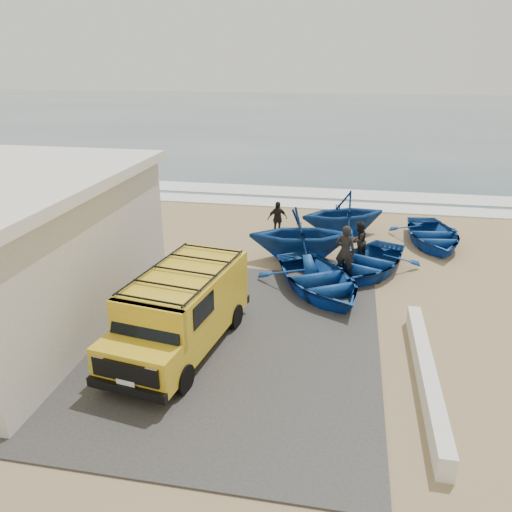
{
  "coord_description": "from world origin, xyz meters",
  "views": [
    {
      "loc": [
        2.88,
        -13.42,
        7.24
      ],
      "look_at": [
        0.09,
        1.41,
        1.2
      ],
      "focal_mm": 35.0,
      "sensor_mm": 36.0,
      "label": 1
    }
  ],
  "objects_px": {
    "parapet": "(426,375)",
    "van": "(181,309)",
    "boat_mid_left": "(301,234)",
    "boat_far_left": "(343,213)",
    "fisherman_middle": "(359,241)",
    "boat_near_right": "(369,262)",
    "fisherman_front": "(345,251)",
    "fisherman_back": "(277,219)",
    "boat_near_left": "(318,279)",
    "boat_mid_right": "(432,235)"
  },
  "relations": [
    {
      "from": "parapet",
      "to": "van",
      "type": "height_order",
      "value": "van"
    },
    {
      "from": "parapet",
      "to": "boat_mid_left",
      "type": "xyz_separation_m",
      "value": [
        -3.74,
        7.34,
        0.75
      ]
    },
    {
      "from": "boat_far_left",
      "to": "fisherman_middle",
      "type": "xyz_separation_m",
      "value": [
        0.66,
        -2.81,
        -0.22
      ]
    },
    {
      "from": "parapet",
      "to": "boat_near_right",
      "type": "distance_m",
      "value": 6.64
    },
    {
      "from": "boat_near_right",
      "to": "fisherman_front",
      "type": "bearing_deg",
      "value": -127.27
    },
    {
      "from": "van",
      "to": "fisherman_front",
      "type": "height_order",
      "value": "van"
    },
    {
      "from": "fisherman_back",
      "to": "boat_far_left",
      "type": "bearing_deg",
      "value": -15.86
    },
    {
      "from": "fisherman_middle",
      "to": "fisherman_back",
      "type": "bearing_deg",
      "value": -84.92
    },
    {
      "from": "boat_near_right",
      "to": "fisherman_front",
      "type": "relative_size",
      "value": 2.17
    },
    {
      "from": "boat_near_left",
      "to": "fisherman_middle",
      "type": "distance_m",
      "value": 3.38
    },
    {
      "from": "boat_mid_left",
      "to": "fisherman_middle",
      "type": "bearing_deg",
      "value": -91.82
    },
    {
      "from": "boat_near_right",
      "to": "fisherman_back",
      "type": "relative_size",
      "value": 2.69
    },
    {
      "from": "fisherman_middle",
      "to": "fisherman_front",
      "type": "bearing_deg",
      "value": 21.47
    },
    {
      "from": "boat_far_left",
      "to": "boat_mid_left",
      "type": "bearing_deg",
      "value": -50.11
    },
    {
      "from": "parapet",
      "to": "boat_mid_left",
      "type": "distance_m",
      "value": 8.28
    },
    {
      "from": "parapet",
      "to": "boat_mid_right",
      "type": "distance_m",
      "value": 10.03
    },
    {
      "from": "van",
      "to": "fisherman_back",
      "type": "distance_m",
      "value": 9.42
    },
    {
      "from": "parapet",
      "to": "boat_mid_right",
      "type": "bearing_deg",
      "value": 81.79
    },
    {
      "from": "boat_mid_left",
      "to": "parapet",
      "type": "bearing_deg",
      "value": -164.49
    },
    {
      "from": "fisherman_back",
      "to": "fisherman_front",
      "type": "bearing_deg",
      "value": -81.32
    },
    {
      "from": "van",
      "to": "boat_mid_right",
      "type": "xyz_separation_m",
      "value": [
        7.59,
        9.39,
        -0.72
      ]
    },
    {
      "from": "parapet",
      "to": "boat_near_right",
      "type": "height_order",
      "value": "boat_near_right"
    },
    {
      "from": "boat_near_right",
      "to": "boat_far_left",
      "type": "bearing_deg",
      "value": 127.78
    },
    {
      "from": "van",
      "to": "boat_mid_left",
      "type": "distance_m",
      "value": 7.22
    },
    {
      "from": "boat_mid_left",
      "to": "boat_far_left",
      "type": "xyz_separation_m",
      "value": [
        1.5,
        3.18,
        -0.05
      ]
    },
    {
      "from": "boat_mid_left",
      "to": "fisherman_front",
      "type": "height_order",
      "value": "boat_mid_left"
    },
    {
      "from": "boat_mid_left",
      "to": "boat_far_left",
      "type": "distance_m",
      "value": 3.52
    },
    {
      "from": "van",
      "to": "fisherman_middle",
      "type": "bearing_deg",
      "value": 66.47
    },
    {
      "from": "parapet",
      "to": "fisherman_middle",
      "type": "height_order",
      "value": "fisherman_middle"
    },
    {
      "from": "boat_mid_left",
      "to": "boat_near_left",
      "type": "bearing_deg",
      "value": -173.68
    },
    {
      "from": "boat_near_left",
      "to": "fisherman_front",
      "type": "height_order",
      "value": "fisherman_front"
    },
    {
      "from": "van",
      "to": "parapet",
      "type": "bearing_deg",
      "value": 4.02
    },
    {
      "from": "van",
      "to": "boat_near_left",
      "type": "bearing_deg",
      "value": 59.96
    },
    {
      "from": "boat_mid_right",
      "to": "fisherman_front",
      "type": "bearing_deg",
      "value": -138.67
    },
    {
      "from": "boat_near_right",
      "to": "fisherman_middle",
      "type": "xyz_separation_m",
      "value": [
        -0.4,
        1.18,
        0.33
      ]
    },
    {
      "from": "parapet",
      "to": "boat_far_left",
      "type": "bearing_deg",
      "value": 102.02
    },
    {
      "from": "boat_far_left",
      "to": "fisherman_middle",
      "type": "distance_m",
      "value": 2.89
    },
    {
      "from": "parapet",
      "to": "fisherman_back",
      "type": "relative_size",
      "value": 3.92
    },
    {
      "from": "boat_near_right",
      "to": "boat_far_left",
      "type": "distance_m",
      "value": 4.16
    },
    {
      "from": "van",
      "to": "boat_far_left",
      "type": "xyz_separation_m",
      "value": [
        3.92,
        9.98,
        -0.18
      ]
    },
    {
      "from": "boat_far_left",
      "to": "boat_mid_right",
      "type": "bearing_deg",
      "value": 55.97
    },
    {
      "from": "boat_near_right",
      "to": "boat_far_left",
      "type": "relative_size",
      "value": 1.11
    },
    {
      "from": "parapet",
      "to": "fisherman_back",
      "type": "distance_m",
      "value": 11.09
    },
    {
      "from": "parapet",
      "to": "boat_mid_left",
      "type": "height_order",
      "value": "boat_mid_left"
    },
    {
      "from": "fisherman_front",
      "to": "fisherman_middle",
      "type": "relative_size",
      "value": 1.24
    },
    {
      "from": "parapet",
      "to": "van",
      "type": "xyz_separation_m",
      "value": [
        -6.15,
        0.54,
        0.88
      ]
    },
    {
      "from": "boat_near_right",
      "to": "fisherman_middle",
      "type": "relative_size",
      "value": 2.71
    },
    {
      "from": "van",
      "to": "boat_mid_right",
      "type": "distance_m",
      "value": 12.09
    },
    {
      "from": "fisherman_front",
      "to": "boat_far_left",
      "type": "bearing_deg",
      "value": -73.17
    },
    {
      "from": "boat_mid_right",
      "to": "fisherman_back",
      "type": "distance_m",
      "value": 6.45
    }
  ]
}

